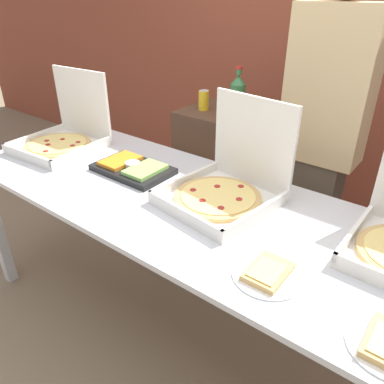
% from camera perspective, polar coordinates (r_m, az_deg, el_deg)
% --- Properties ---
extents(ground_plane, '(16.00, 16.00, 0.00)m').
position_cam_1_polar(ground_plane, '(2.20, 0.00, -20.62)').
color(ground_plane, '#847056').
extents(brick_wall_behind, '(10.00, 0.06, 2.80)m').
position_cam_1_polar(brick_wall_behind, '(2.97, 22.04, 21.75)').
color(brick_wall_behind, brown).
rests_on(brick_wall_behind, ground_plane).
extents(buffet_table, '(2.49, 0.85, 0.84)m').
position_cam_1_polar(buffet_table, '(1.70, 0.00, -4.07)').
color(buffet_table, silver).
rests_on(buffet_table, ground_plane).
extents(pizza_box_near_right, '(0.49, 0.50, 0.43)m').
position_cam_1_polar(pizza_box_near_right, '(1.65, 5.30, 1.28)').
color(pizza_box_near_right, silver).
rests_on(pizza_box_near_right, buffet_table).
extents(pizza_box_far_right, '(0.45, 0.47, 0.42)m').
position_cam_1_polar(pizza_box_far_right, '(2.33, -18.92, 8.24)').
color(pizza_box_far_right, silver).
rests_on(pizza_box_far_right, buffet_table).
extents(paper_plate_front_left, '(0.24, 0.24, 0.03)m').
position_cam_1_polar(paper_plate_front_left, '(1.28, 11.50, -11.96)').
color(paper_plate_front_left, white).
rests_on(paper_plate_front_left, buffet_table).
extents(veggie_tray, '(0.40, 0.25, 0.05)m').
position_cam_1_polar(veggie_tray, '(1.94, -9.01, 3.64)').
color(veggie_tray, black).
rests_on(veggie_tray, buffet_table).
extents(sideboard_podium, '(0.61, 0.45, 0.97)m').
position_cam_1_polar(sideboard_podium, '(2.60, 5.32, 1.64)').
color(sideboard_podium, '#4C3323').
rests_on(sideboard_podium, ground_plane).
extents(soda_bottle, '(0.09, 0.09, 0.30)m').
position_cam_1_polar(soda_bottle, '(2.28, 6.94, 14.24)').
color(soda_bottle, '#2D6638').
rests_on(soda_bottle, sideboard_podium).
extents(soda_can_silver, '(0.07, 0.07, 0.12)m').
position_cam_1_polar(soda_can_silver, '(2.29, 9.73, 12.31)').
color(soda_can_silver, silver).
rests_on(soda_can_silver, sideboard_podium).
extents(soda_can_colored, '(0.07, 0.07, 0.12)m').
position_cam_1_polar(soda_can_colored, '(2.45, 1.79, 13.80)').
color(soda_can_colored, gold).
rests_on(soda_can_colored, sideboard_podium).
extents(person_guest_cap, '(0.40, 0.22, 1.81)m').
position_cam_1_polar(person_guest_cap, '(2.09, 18.96, 6.95)').
color(person_guest_cap, '#473D33').
rests_on(person_guest_cap, ground_plane).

